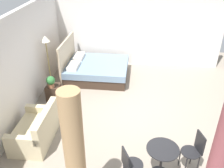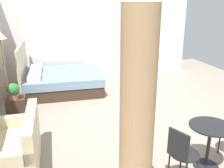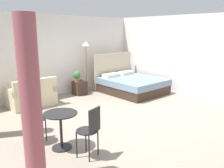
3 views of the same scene
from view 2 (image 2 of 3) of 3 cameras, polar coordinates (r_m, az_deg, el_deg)
ground_plane at (r=5.64m, az=4.50°, el=-6.85°), size 9.32×9.05×0.02m
wall_right at (r=8.21m, az=-2.67°, el=11.06°), size 0.12×6.05×2.69m
bed at (r=7.07m, az=-11.95°, el=0.78°), size 1.85×2.14×1.34m
couch at (r=4.08m, az=-21.73°, el=-14.04°), size 1.28×0.83×0.85m
nightstand at (r=5.70m, az=-21.16°, el=-5.14°), size 0.41×0.39×0.47m
potted_plant at (r=5.45m, az=-21.83°, el=-1.39°), size 0.25×0.25×0.35m
floor_lamp at (r=5.84m, az=-24.16°, el=7.64°), size 0.27×0.27×1.82m
balcony_table at (r=3.98m, az=21.58°, el=-11.63°), size 0.63×0.63×0.70m
cafe_chair_near_couch at (r=3.45m, az=15.75°, el=-14.89°), size 0.51×0.51×0.87m
curtain_right at (r=2.35m, az=5.65°, el=-12.15°), size 0.32×0.32×2.39m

